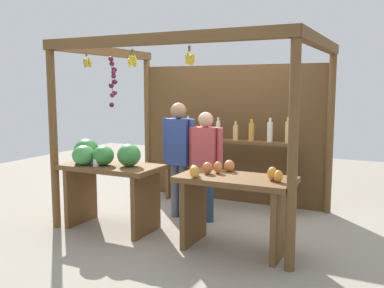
{
  "coord_description": "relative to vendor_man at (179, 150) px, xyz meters",
  "views": [
    {
      "loc": [
        2.43,
        -5.12,
        1.78
      ],
      "look_at": [
        0.0,
        -0.22,
        1.05
      ],
      "focal_mm": 40.57,
      "sensor_mm": 36.0,
      "label": 1
    }
  ],
  "objects": [
    {
      "name": "ground_plane",
      "position": [
        0.3,
        0.03,
        -0.94
      ],
      "size": [
        12.0,
        12.0,
        0.0
      ],
      "primitive_type": "plane",
      "color": "gray",
      "rests_on": "ground"
    },
    {
      "name": "fruit_counter_left",
      "position": [
        -0.6,
        -0.81,
        -0.19
      ],
      "size": [
        1.25,
        0.65,
        1.11
      ],
      "color": "brown",
      "rests_on": "ground"
    },
    {
      "name": "vendor_man",
      "position": [
        0.0,
        0.0,
        0.0
      ],
      "size": [
        0.48,
        0.21,
        1.57
      ],
      "rotation": [
        0.0,
        0.0,
        0.18
      ],
      "color": "#4F5465",
      "rests_on": "ground"
    },
    {
      "name": "market_stall",
      "position": [
        0.29,
        0.52,
        0.45
      ],
      "size": [
        3.11,
        2.3,
        2.34
      ],
      "color": "brown",
      "rests_on": "ground"
    },
    {
      "name": "vendor_woman",
      "position": [
        0.4,
        -0.0,
        -0.08
      ],
      "size": [
        0.48,
        0.2,
        1.45
      ],
      "rotation": [
        0.0,
        0.0,
        0.05
      ],
      "color": "navy",
      "rests_on": "ground"
    },
    {
      "name": "bottle_shelf_unit",
      "position": [
        0.38,
        0.85,
        -0.12
      ],
      "size": [
        1.99,
        0.22,
        1.36
      ],
      "color": "brown",
      "rests_on": "ground"
    },
    {
      "name": "fruit_counter_right",
      "position": [
        1.11,
        -0.79,
        -0.33
      ],
      "size": [
        1.25,
        0.64,
        0.96
      ],
      "color": "brown",
      "rests_on": "ground"
    }
  ]
}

